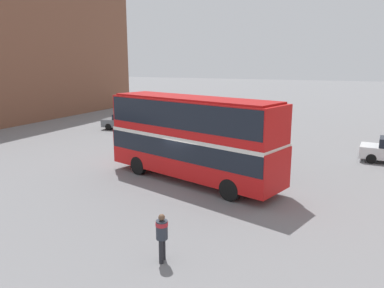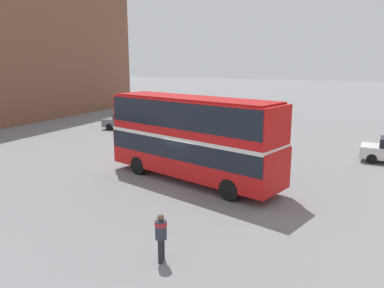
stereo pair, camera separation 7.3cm
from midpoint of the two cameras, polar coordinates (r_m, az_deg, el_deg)
ground_plane at (r=20.54m, az=-0.59°, el=-5.92°), size 240.00×240.00×0.00m
building_row_left at (r=48.91m, az=-27.00°, el=13.08°), size 11.98×33.92×16.19m
double_decker_bus at (r=20.23m, az=-0.10°, el=1.60°), size 10.74×5.50×4.64m
pedestrian_foreground at (r=12.59m, az=-4.78°, el=-13.31°), size 0.48×0.48×1.66m
parked_car_kerb_far at (r=36.93m, az=-10.21°, el=3.38°), size 4.41×2.49×1.49m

